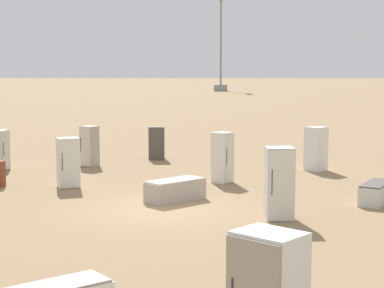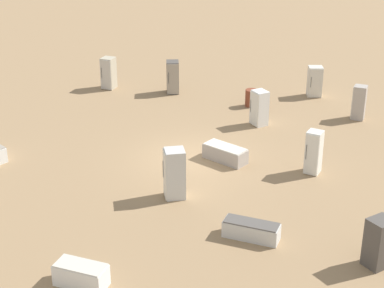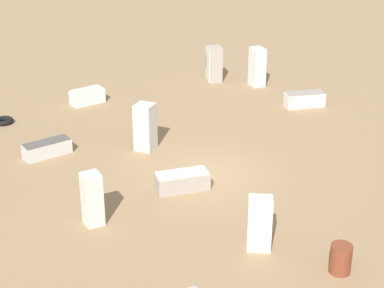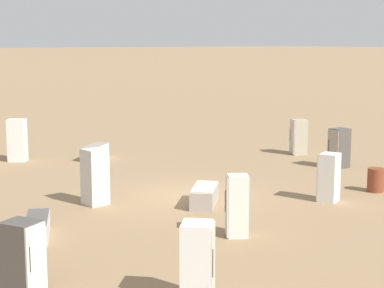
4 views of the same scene
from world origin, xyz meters
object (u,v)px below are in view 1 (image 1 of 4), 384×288
at_px(discarded_fridge_15, 157,143).
at_px(discarded_fridge_7, 68,163).
at_px(power_pylon_3, 221,57).
at_px(discarded_fridge_1, 223,158).
at_px(discarded_fridge_3, 89,146).
at_px(discarded_fridge_4, 316,149).
at_px(discarded_fridge_2, 376,193).
at_px(discarded_fridge_8, 175,190).
at_px(discarded_fridge_14, 279,183).

bearing_deg(discarded_fridge_15, discarded_fridge_7, -112.73).
height_order(power_pylon_3, discarded_fridge_1, power_pylon_3).
xyz_separation_m(power_pylon_3, discarded_fridge_3, (111.44, -5.45, -6.48)).
distance_m(discarded_fridge_4, discarded_fridge_15, 7.16).
bearing_deg(discarded_fridge_2, power_pylon_3, -60.89).
relative_size(discarded_fridge_4, discarded_fridge_8, 0.93).
bearing_deg(discarded_fridge_15, discarded_fridge_8, -86.23).
height_order(discarded_fridge_2, discarded_fridge_4, discarded_fridge_4).
bearing_deg(discarded_fridge_8, discarded_fridge_3, 165.21).
distance_m(discarded_fridge_4, discarded_fridge_14, 8.76).
height_order(discarded_fridge_14, discarded_fridge_15, discarded_fridge_14).
distance_m(power_pylon_3, discarded_fridge_7, 116.55).
height_order(power_pylon_3, discarded_fridge_2, power_pylon_3).
xyz_separation_m(discarded_fridge_2, discarded_fridge_3, (-6.92, -9.85, 0.52)).
bearing_deg(discarded_fridge_4, discarded_fridge_7, 160.02).
distance_m(discarded_fridge_1, discarded_fridge_3, 6.50).
relative_size(discarded_fridge_3, discarded_fridge_14, 0.87).
height_order(power_pylon_3, discarded_fridge_8, power_pylon_3).
xyz_separation_m(discarded_fridge_2, discarded_fridge_15, (-9.20, -7.35, 0.42)).
relative_size(discarded_fridge_3, discarded_fridge_4, 0.96).
relative_size(power_pylon_3, discarded_fridge_14, 12.54).
relative_size(discarded_fridge_1, discarded_fridge_3, 1.07).
height_order(discarded_fridge_3, discarded_fridge_15, discarded_fridge_3).
xyz_separation_m(discarded_fridge_2, discarded_fridge_7, (-2.11, -9.58, 0.53)).
distance_m(power_pylon_3, discarded_fridge_3, 111.77).
xyz_separation_m(power_pylon_3, discarded_fridge_14, (120.64, 1.36, -6.37)).
distance_m(discarded_fridge_1, discarded_fridge_7, 5.22).
xyz_separation_m(discarded_fridge_14, discarded_fridge_15, (-11.47, -4.31, -0.22)).
bearing_deg(discarded_fridge_3, power_pylon_3, -64.97).
height_order(discarded_fridge_8, discarded_fridge_15, discarded_fridge_15).
bearing_deg(discarded_fridge_8, discarded_fridge_15, 144.45).
bearing_deg(discarded_fridge_14, discarded_fridge_3, -57.45).
bearing_deg(discarded_fridge_2, discarded_fridge_15, -24.40).
height_order(discarded_fridge_3, discarded_fridge_8, discarded_fridge_3).
relative_size(discarded_fridge_2, discarded_fridge_8, 1.05).
distance_m(power_pylon_3, discarded_fridge_1, 115.29).
bearing_deg(discarded_fridge_4, discarded_fridge_2, -127.34).
distance_m(discarded_fridge_1, discarded_fridge_14, 5.71).
height_order(power_pylon_3, discarded_fridge_4, power_pylon_3).
height_order(discarded_fridge_2, discarded_fridge_8, discarded_fridge_8).
bearing_deg(discarded_fridge_1, discarded_fridge_7, -43.03).
height_order(discarded_fridge_1, discarded_fridge_14, discarded_fridge_14).
relative_size(discarded_fridge_3, discarded_fridge_8, 0.90).
bearing_deg(discarded_fridge_8, discarded_fridge_2, 45.42).
height_order(discarded_fridge_2, discarded_fridge_7, discarded_fridge_7).
relative_size(discarded_fridge_2, discarded_fridge_15, 1.33).
bearing_deg(power_pylon_3, discarded_fridge_4, 1.82).
relative_size(discarded_fridge_1, discarded_fridge_4, 1.03).
relative_size(power_pylon_3, discarded_fridge_2, 12.30).
bearing_deg(discarded_fridge_3, discarded_fridge_1, 173.49).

